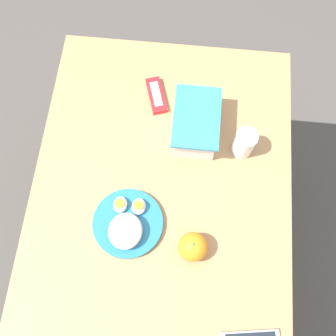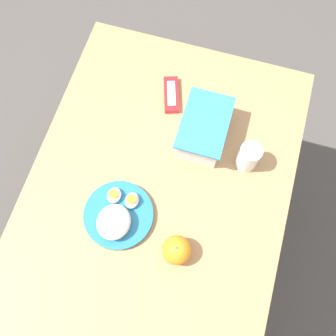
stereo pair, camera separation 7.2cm
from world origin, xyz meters
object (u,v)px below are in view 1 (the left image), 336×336
object	(u,v)px
food_container	(196,125)
rice_plate	(127,225)
drinking_glass	(244,143)
candy_bar	(156,95)
orange_fruit	(193,247)

from	to	relation	value
food_container	rice_plate	distance (m)	0.35
food_container	drinking_glass	xyz separation A→B (m)	(0.05, 0.14, 0.01)
rice_plate	candy_bar	xyz separation A→B (m)	(-0.42, 0.03, -0.01)
candy_bar	drinking_glass	bearing A→B (deg)	60.84
rice_plate	drinking_glass	bearing A→B (deg)	130.77
drinking_glass	food_container	bearing A→B (deg)	-108.18
rice_plate	food_container	bearing A→B (deg)	152.35
orange_fruit	drinking_glass	distance (m)	0.33
orange_fruit	drinking_glass	size ratio (longest dim) A/B	0.83
orange_fruit	rice_plate	bearing A→B (deg)	-103.68
orange_fruit	rice_plate	size ratio (longest dim) A/B	0.40
drinking_glass	rice_plate	bearing A→B (deg)	-49.23
orange_fruit	food_container	bearing A→B (deg)	-176.86
food_container	candy_bar	world-z (taller)	food_container
candy_bar	orange_fruit	bearing A→B (deg)	17.87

